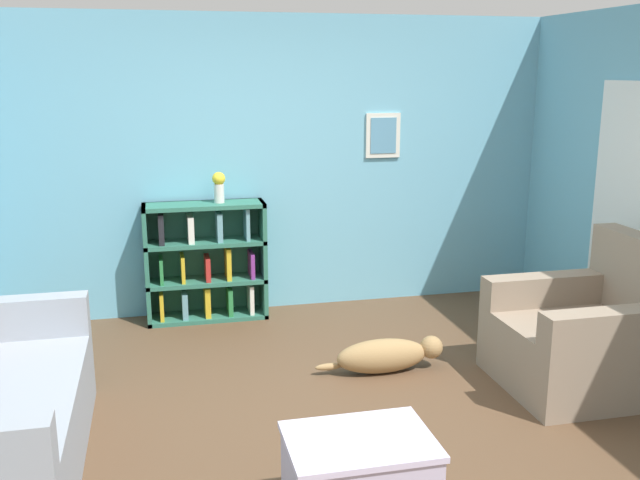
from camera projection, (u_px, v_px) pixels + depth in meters
ground_plane at (334, 416)px, 4.50m from camera, size 14.00×14.00×0.00m
wall_back at (273, 165)px, 6.33m from camera, size 5.60×0.13×2.60m
bookshelf at (206, 263)px, 6.17m from camera, size 1.03×0.32×1.03m
recliner_chair at (590, 336)px, 4.88m from camera, size 1.06×0.98×1.02m
dog at (387, 355)px, 5.13m from camera, size 0.95×0.22×0.25m
vase at (219, 185)px, 6.03m from camera, size 0.11×0.11×0.26m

